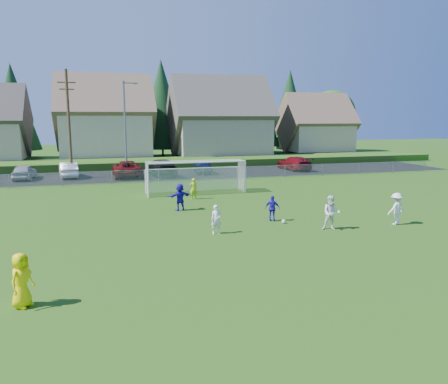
{
  "coord_description": "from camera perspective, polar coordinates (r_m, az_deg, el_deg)",
  "views": [
    {
      "loc": [
        -6.83,
        -16.08,
        5.73
      ],
      "look_at": [
        0.0,
        8.0,
        1.4
      ],
      "focal_mm": 35.0,
      "sensor_mm": 36.0,
      "label": 1
    }
  ],
  "objects": [
    {
      "name": "chainlink_fence",
      "position": [
        39.03,
        -5.62,
        2.25
      ],
      "size": [
        52.06,
        0.06,
        1.2
      ],
      "color": "gray",
      "rests_on": "ground"
    },
    {
      "name": "referee",
      "position": [
        14.78,
        -24.94,
        -10.4
      ],
      "size": [
        0.9,
        0.99,
        1.7
      ],
      "primitive_type": "imported",
      "rotation": [
        0.0,
        0.0,
        1.01
      ],
      "color": "#FFED05",
      "rests_on": "ground"
    },
    {
      "name": "ground",
      "position": [
        18.39,
        6.89,
        -8.41
      ],
      "size": [
        160.0,
        160.0,
        0.0
      ],
      "primitive_type": "plane",
      "color": "#193D0C",
      "rests_on": "ground"
    },
    {
      "name": "car_a",
      "position": [
        44.36,
        -24.63,
        2.4
      ],
      "size": [
        1.89,
        4.17,
        1.39
      ],
      "primitive_type": "imported",
      "rotation": [
        0.0,
        0.0,
        3.08
      ],
      "color": "#A3A6AA",
      "rests_on": "ground"
    },
    {
      "name": "goalkeeper",
      "position": [
        30.72,
        -4.01,
        0.44
      ],
      "size": [
        0.54,
        0.36,
        1.48
      ],
      "primitive_type": "imported",
      "rotation": [
        0.0,
        0.0,
        3.14
      ],
      "color": "#B6D619",
      "rests_on": "ground"
    },
    {
      "name": "player_white_a",
      "position": [
        21.57,
        -1.0,
        -3.61
      ],
      "size": [
        0.54,
        0.36,
        1.45
      ],
      "primitive_type": "imported",
      "rotation": [
        0.0,
        0.0,
        -0.03
      ],
      "color": "white",
      "rests_on": "ground"
    },
    {
      "name": "car_e",
      "position": [
        44.81,
        -2.78,
        3.35
      ],
      "size": [
        2.04,
        4.24,
        1.4
      ],
      "primitive_type": "imported",
      "rotation": [
        0.0,
        0.0,
        3.05
      ],
      "color": "#152449",
      "rests_on": "ground"
    },
    {
      "name": "asphalt_lot",
      "position": [
        44.48,
        -6.87,
        2.35
      ],
      "size": [
        60.0,
        60.0,
        0.0
      ],
      "primitive_type": "plane",
      "color": "black",
      "rests_on": "ground"
    },
    {
      "name": "car_c",
      "position": [
        43.16,
        -12.56,
        2.99
      ],
      "size": [
        2.71,
        5.66,
        1.56
      ],
      "primitive_type": "imported",
      "rotation": [
        0.0,
        0.0,
        3.17
      ],
      "color": "#5F0A0F",
      "rests_on": "ground"
    },
    {
      "name": "soccer_ball",
      "position": [
        23.98,
        7.81,
        -3.83
      ],
      "size": [
        0.22,
        0.22,
        0.22
      ],
      "primitive_type": "sphere",
      "color": "white",
      "rests_on": "ground"
    },
    {
      "name": "tree_row",
      "position": [
        65.31,
        -9.06,
        10.72
      ],
      "size": [
        65.98,
        12.36,
        13.8
      ],
      "color": "#382616",
      "rests_on": "ground"
    },
    {
      "name": "player_white_c",
      "position": [
        25.16,
        21.58,
        -2.04
      ],
      "size": [
        1.23,
        0.87,
        1.72
      ],
      "primitive_type": "imported",
      "rotation": [
        0.0,
        0.0,
        3.36
      ],
      "color": "white",
      "rests_on": "ground"
    },
    {
      "name": "houses_row",
      "position": [
        59.22,
        -7.42,
        11.28
      ],
      "size": [
        53.9,
        11.45,
        13.27
      ],
      "color": "tan",
      "rests_on": "ground"
    },
    {
      "name": "utility_pole",
      "position": [
        43.17,
        -19.6,
        8.48
      ],
      "size": [
        1.6,
        0.26,
        10.0
      ],
      "color": "#473321",
      "rests_on": "ground"
    },
    {
      "name": "car_d",
      "position": [
        43.39,
        -8.26,
        3.19
      ],
      "size": [
        2.94,
        5.79,
        1.61
      ],
      "primitive_type": "imported",
      "rotation": [
        0.0,
        0.0,
        3.27
      ],
      "color": "black",
      "rests_on": "ground"
    },
    {
      "name": "car_b",
      "position": [
        44.22,
        -19.66,
        2.75
      ],
      "size": [
        2.08,
        4.59,
        1.46
      ],
      "primitive_type": "imported",
      "rotation": [
        0.0,
        0.0,
        3.27
      ],
      "color": "white",
      "rests_on": "ground"
    },
    {
      "name": "streetlight",
      "position": [
        42.16,
        -12.72,
        8.36
      ],
      "size": [
        1.38,
        0.18,
        9.0
      ],
      "color": "slate",
      "rests_on": "ground"
    },
    {
      "name": "player_blue_a",
      "position": [
        24.31,
        6.35,
        -2.14
      ],
      "size": [
        0.91,
        0.73,
        1.44
      ],
      "primitive_type": "imported",
      "rotation": [
        0.0,
        0.0,
        2.61
      ],
      "color": "#2212AC",
      "rests_on": "ground"
    },
    {
      "name": "player_blue_b",
      "position": [
        27.06,
        -5.77,
        -0.65
      ],
      "size": [
        1.63,
        0.96,
        1.68
      ],
      "primitive_type": "imported",
      "rotation": [
        0.0,
        0.0,
        3.46
      ],
      "color": "#2212AC",
      "rests_on": "ground"
    },
    {
      "name": "grass_embankment",
      "position": [
        51.81,
        -8.19,
        3.81
      ],
      "size": [
        70.0,
        6.0,
        0.8
      ],
      "primitive_type": "cube",
      "color": "#1E420F",
      "rests_on": "ground"
    },
    {
      "name": "soccer_goal",
      "position": [
        33.11,
        -3.81,
        2.67
      ],
      "size": [
        7.42,
        1.9,
        2.5
      ],
      "color": "white",
      "rests_on": "ground"
    },
    {
      "name": "player_white_b",
      "position": [
        22.95,
        13.83,
        -2.66
      ],
      "size": [
        1.07,
        0.98,
        1.77
      ],
      "primitive_type": "imported",
      "rotation": [
        0.0,
        0.0,
        -0.45
      ],
      "color": "white",
      "rests_on": "ground"
    },
    {
      "name": "car_g",
      "position": [
        48.26,
        9.14,
        3.75
      ],
      "size": [
        2.46,
        5.24,
        1.48
      ],
      "primitive_type": "imported",
      "rotation": [
        0.0,
        0.0,
        3.22
      ],
      "color": "maroon",
      "rests_on": "ground"
    }
  ]
}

